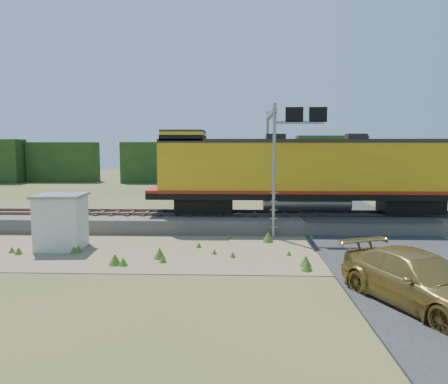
{
  "coord_description": "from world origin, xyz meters",
  "views": [
    {
      "loc": [
        0.09,
        -19.03,
        4.69
      ],
      "look_at": [
        -0.74,
        3.0,
        2.4
      ],
      "focal_mm": 35.0,
      "sensor_mm": 36.0,
      "label": 1
    }
  ],
  "objects_px": {
    "shed": "(61,221)",
    "signal_gantry": "(278,138)",
    "car": "(419,280)",
    "locomotive": "(302,172)"
  },
  "relations": [
    {
      "from": "shed",
      "to": "signal_gantry",
      "type": "distance_m",
      "value": 12.03
    },
    {
      "from": "signal_gantry",
      "to": "car",
      "type": "height_order",
      "value": "signal_gantry"
    },
    {
      "from": "shed",
      "to": "signal_gantry",
      "type": "bearing_deg",
      "value": 21.74
    },
    {
      "from": "locomotive",
      "to": "signal_gantry",
      "type": "relative_size",
      "value": 2.63
    },
    {
      "from": "signal_gantry",
      "to": "shed",
      "type": "bearing_deg",
      "value": -154.36
    },
    {
      "from": "shed",
      "to": "signal_gantry",
      "type": "height_order",
      "value": "signal_gantry"
    },
    {
      "from": "locomotive",
      "to": "shed",
      "type": "height_order",
      "value": "locomotive"
    },
    {
      "from": "locomotive",
      "to": "shed",
      "type": "xyz_separation_m",
      "value": [
        -11.74,
        -5.58,
        -1.98
      ]
    },
    {
      "from": "locomotive",
      "to": "car",
      "type": "relative_size",
      "value": 3.32
    },
    {
      "from": "locomotive",
      "to": "car",
      "type": "distance_m",
      "value": 12.73
    }
  ]
}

